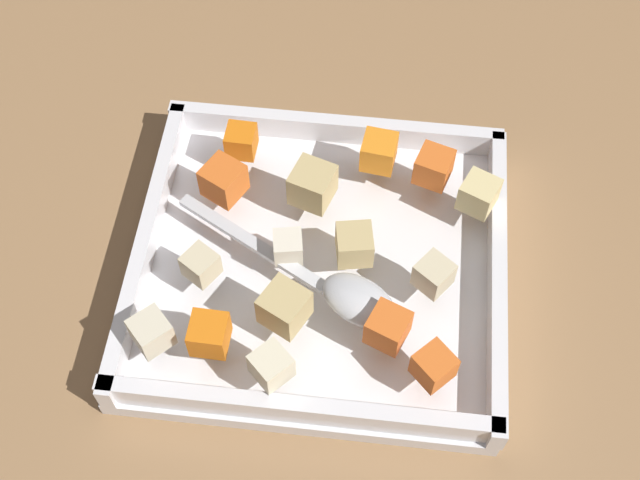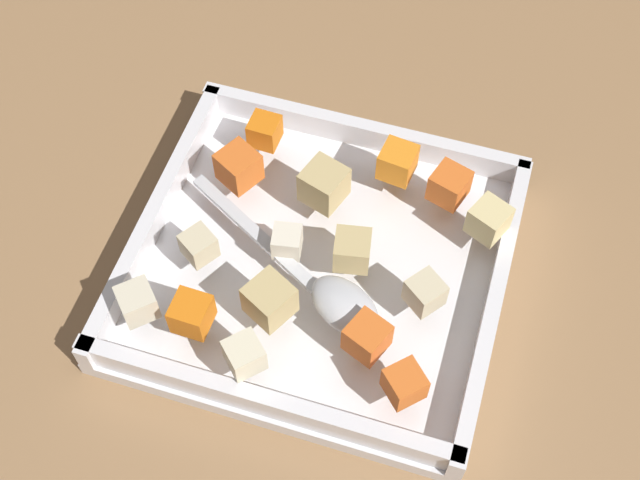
# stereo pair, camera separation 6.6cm
# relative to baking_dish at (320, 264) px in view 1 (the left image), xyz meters

# --- Properties ---
(ground_plane) EXTENTS (4.00, 4.00, 0.00)m
(ground_plane) POSITION_rel_baking_dish_xyz_m (-0.00, -0.00, -0.01)
(ground_plane) COLOR #936D47
(baking_dish) EXTENTS (0.30, 0.28, 0.04)m
(baking_dish) POSITION_rel_baking_dish_xyz_m (0.00, 0.00, 0.00)
(baking_dish) COLOR silver
(baking_dish) RESTS_ON ground_plane
(carrot_chunk_corner_sw) EXTENTS (0.04, 0.04, 0.03)m
(carrot_chunk_corner_sw) POSITION_rel_baking_dish_xyz_m (0.09, -0.10, 0.04)
(carrot_chunk_corner_sw) COLOR orange
(carrot_chunk_corner_sw) RESTS_ON baking_dish
(carrot_chunk_center) EXTENTS (0.03, 0.03, 0.03)m
(carrot_chunk_center) POSITION_rel_baking_dish_xyz_m (0.04, 0.09, 0.04)
(carrot_chunk_center) COLOR orange
(carrot_chunk_center) RESTS_ON baking_dish
(carrot_chunk_corner_nw) EXTENTS (0.03, 0.03, 0.03)m
(carrot_chunk_corner_nw) POSITION_rel_baking_dish_xyz_m (-0.07, -0.09, 0.04)
(carrot_chunk_corner_nw) COLOR orange
(carrot_chunk_corner_nw) RESTS_ON baking_dish
(carrot_chunk_heap_top) EXTENTS (0.04, 0.04, 0.03)m
(carrot_chunk_heap_top) POSITION_rel_baking_dish_xyz_m (-0.08, 0.05, 0.04)
(carrot_chunk_heap_top) COLOR orange
(carrot_chunk_heap_top) RESTS_ON baking_dish
(carrot_chunk_corner_se) EXTENTS (0.04, 0.04, 0.03)m
(carrot_chunk_corner_se) POSITION_rel_baking_dish_xyz_m (0.06, -0.07, 0.04)
(carrot_chunk_corner_se) COLOR orange
(carrot_chunk_corner_se) RESTS_ON baking_dish
(carrot_chunk_mid_right) EXTENTS (0.03, 0.03, 0.03)m
(carrot_chunk_mid_right) POSITION_rel_baking_dish_xyz_m (0.09, 0.08, 0.04)
(carrot_chunk_mid_right) COLOR orange
(carrot_chunk_mid_right) RESTS_ON baking_dish
(carrot_chunk_far_left) EXTENTS (0.03, 0.03, 0.02)m
(carrot_chunk_far_left) POSITION_rel_baking_dish_xyz_m (-0.08, 0.09, 0.04)
(carrot_chunk_far_left) COLOR orange
(carrot_chunk_far_left) RESTS_ON baking_dish
(potato_chunk_corner_ne) EXTENTS (0.03, 0.03, 0.02)m
(potato_chunk_corner_ne) POSITION_rel_baking_dish_xyz_m (0.09, -0.02, 0.04)
(potato_chunk_corner_ne) COLOR beige
(potato_chunk_corner_ne) RESTS_ON baking_dish
(potato_chunk_under_handle) EXTENTS (0.04, 0.04, 0.03)m
(potato_chunk_under_handle) POSITION_rel_baking_dish_xyz_m (-0.02, -0.11, 0.04)
(potato_chunk_under_handle) COLOR beige
(potato_chunk_under_handle) RESTS_ON baking_dish
(potato_chunk_near_left) EXTENTS (0.03, 0.03, 0.03)m
(potato_chunk_near_left) POSITION_rel_baking_dish_xyz_m (0.03, -0.01, 0.04)
(potato_chunk_near_left) COLOR tan
(potato_chunk_near_left) RESTS_ON baking_dish
(potato_chunk_near_spoon) EXTENTS (0.04, 0.04, 0.03)m
(potato_chunk_near_spoon) POSITION_rel_baking_dish_xyz_m (-0.01, 0.05, 0.04)
(potato_chunk_near_spoon) COLOR tan
(potato_chunk_near_spoon) RESTS_ON baking_dish
(potato_chunk_rim_edge) EXTENTS (0.03, 0.03, 0.02)m
(potato_chunk_rim_edge) POSITION_rel_baking_dish_xyz_m (-0.09, -0.03, 0.04)
(potato_chunk_rim_edge) COLOR beige
(potato_chunk_rim_edge) RESTS_ON baking_dish
(potato_chunk_near_right) EXTENTS (0.04, 0.04, 0.03)m
(potato_chunk_near_right) POSITION_rel_baking_dish_xyz_m (-0.02, -0.06, 0.04)
(potato_chunk_near_right) COLOR tan
(potato_chunk_near_right) RESTS_ON baking_dish
(potato_chunk_front_center) EXTENTS (0.04, 0.04, 0.03)m
(potato_chunk_front_center) POSITION_rel_baking_dish_xyz_m (0.12, 0.06, 0.04)
(potato_chunk_front_center) COLOR #E0CC89
(potato_chunk_front_center) RESTS_ON baking_dish
(parsnip_chunk_back_center) EXTENTS (0.03, 0.03, 0.02)m
(parsnip_chunk_back_center) POSITION_rel_baking_dish_xyz_m (-0.02, -0.01, 0.04)
(parsnip_chunk_back_center) COLOR silver
(parsnip_chunk_back_center) RESTS_ON baking_dish
(parsnip_chunk_far_right) EXTENTS (0.04, 0.04, 0.03)m
(parsnip_chunk_far_right) POSITION_rel_baking_dish_xyz_m (-0.11, -0.09, 0.04)
(parsnip_chunk_far_right) COLOR beige
(parsnip_chunk_far_right) RESTS_ON baking_dish
(serving_spoon) EXTENTS (0.19, 0.12, 0.02)m
(serving_spoon) POSITION_rel_baking_dish_xyz_m (0.02, -0.04, 0.04)
(serving_spoon) COLOR silver
(serving_spoon) RESTS_ON baking_dish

